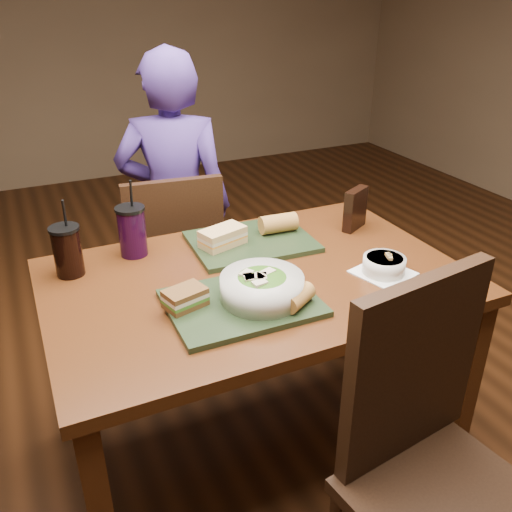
# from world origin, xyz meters

# --- Properties ---
(ground) EXTENTS (6.00, 6.00, 0.00)m
(ground) POSITION_xyz_m (0.00, 0.00, 0.00)
(ground) COLOR #381C0B
(ground) RESTS_ON ground
(dining_table) EXTENTS (1.30, 0.85, 0.75)m
(dining_table) POSITION_xyz_m (0.00, 0.00, 0.66)
(dining_table) COLOR #4A240E
(dining_table) RESTS_ON ground
(chair_near) EXTENTS (0.48, 0.49, 0.99)m
(chair_near) POSITION_xyz_m (0.16, -0.67, 0.55)
(chair_near) COLOR black
(chair_near) RESTS_ON ground
(chair_far) EXTENTS (0.44, 0.44, 0.91)m
(chair_far) POSITION_xyz_m (-0.10, 0.65, 0.50)
(chair_far) COLOR black
(chair_far) RESTS_ON ground
(diner) EXTENTS (0.59, 0.50, 1.37)m
(diner) POSITION_xyz_m (-0.01, 0.82, 0.69)
(diner) COLOR #442C79
(diner) RESTS_ON ground
(tray_near) EXTENTS (0.42, 0.33, 0.02)m
(tray_near) POSITION_xyz_m (-0.11, -0.14, 0.76)
(tray_near) COLOR black
(tray_near) RESTS_ON dining_table
(tray_far) EXTENTS (0.43, 0.34, 0.02)m
(tray_far) POSITION_xyz_m (0.08, 0.22, 0.76)
(tray_far) COLOR black
(tray_far) RESTS_ON dining_table
(salad_bowl) EXTENTS (0.24, 0.24, 0.08)m
(salad_bowl) POSITION_xyz_m (-0.05, -0.16, 0.81)
(salad_bowl) COLOR silver
(salad_bowl) RESTS_ON tray_near
(soup_bowl) EXTENTS (0.20, 0.20, 0.07)m
(soup_bowl) POSITION_xyz_m (0.38, -0.16, 0.78)
(soup_bowl) COLOR white
(soup_bowl) RESTS_ON dining_table
(sandwich_near) EXTENTS (0.13, 0.10, 0.05)m
(sandwich_near) POSITION_xyz_m (-0.27, -0.11, 0.79)
(sandwich_near) COLOR #593819
(sandwich_near) RESTS_ON tray_near
(sandwich_far) EXTENTS (0.17, 0.13, 0.06)m
(sandwich_far) POSITION_xyz_m (-0.03, 0.22, 0.80)
(sandwich_far) COLOR tan
(sandwich_far) RESTS_ON tray_far
(baguette_near) EXTENTS (0.12, 0.10, 0.05)m
(baguette_near) POSITION_xyz_m (0.02, -0.24, 0.79)
(baguette_near) COLOR #AD7533
(baguette_near) RESTS_ON tray_near
(baguette_far) EXTENTS (0.14, 0.08, 0.07)m
(baguette_far) POSITION_xyz_m (0.20, 0.24, 0.80)
(baguette_far) COLOR #AD7533
(baguette_far) RESTS_ON tray_far
(cup_cola) EXTENTS (0.09, 0.09, 0.25)m
(cup_cola) POSITION_xyz_m (-0.53, 0.26, 0.83)
(cup_cola) COLOR black
(cup_cola) RESTS_ON dining_table
(cup_berry) EXTENTS (0.10, 0.10, 0.27)m
(cup_berry) POSITION_xyz_m (-0.31, 0.31, 0.84)
(cup_berry) COLOR black
(cup_berry) RESTS_ON dining_table
(chip_bag) EXTENTS (0.12, 0.09, 0.16)m
(chip_bag) POSITION_xyz_m (0.49, 0.18, 0.83)
(chip_bag) COLOR black
(chip_bag) RESTS_ON dining_table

